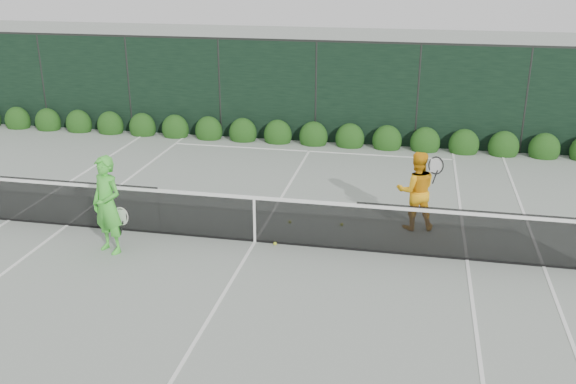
# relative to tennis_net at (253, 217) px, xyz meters

# --- Properties ---
(ground) EXTENTS (80.00, 80.00, 0.00)m
(ground) POSITION_rel_tennis_net_xyz_m (0.02, 0.00, -0.53)
(ground) COLOR gray
(ground) RESTS_ON ground
(tennis_net) EXTENTS (12.90, 0.10, 1.07)m
(tennis_net) POSITION_rel_tennis_net_xyz_m (0.00, 0.00, 0.00)
(tennis_net) COLOR black
(tennis_net) RESTS_ON ground
(player_woman) EXTENTS (0.82, 0.70, 1.91)m
(player_woman) POSITION_rel_tennis_net_xyz_m (-2.59, -0.95, 0.42)
(player_woman) COLOR #4BCF3C
(player_woman) RESTS_ON ground
(player_man) EXTENTS (0.96, 0.78, 1.67)m
(player_man) POSITION_rel_tennis_net_xyz_m (3.12, 1.34, 0.31)
(player_man) COLOR #FFAE15
(player_man) RESTS_ON ground
(court_lines) EXTENTS (11.03, 23.83, 0.01)m
(court_lines) POSITION_rel_tennis_net_xyz_m (0.02, 0.00, -0.53)
(court_lines) COLOR white
(court_lines) RESTS_ON ground
(windscreen_fence) EXTENTS (32.00, 21.07, 3.06)m
(windscreen_fence) POSITION_rel_tennis_net_xyz_m (0.02, -2.71, 0.98)
(windscreen_fence) COLOR black
(windscreen_fence) RESTS_ON ground
(hedge_row) EXTENTS (31.66, 0.65, 0.94)m
(hedge_row) POSITION_rel_tennis_net_xyz_m (0.02, 7.15, -0.30)
(hedge_row) COLOR #18390F
(hedge_row) RESTS_ON ground
(tennis_balls) EXTENTS (1.24, 1.29, 0.07)m
(tennis_balls) POSITION_rel_tennis_net_xyz_m (0.87, 0.71, -0.50)
(tennis_balls) COLOR #CBD62F
(tennis_balls) RESTS_ON ground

